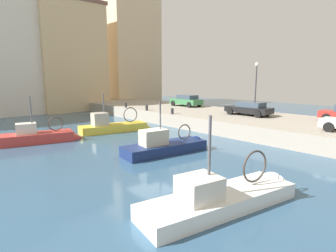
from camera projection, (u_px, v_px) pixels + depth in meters
water_surface at (152, 152)px, 17.42m from camera, size 80.00×80.00×0.00m
quay_wall at (251, 123)px, 24.89m from camera, size 9.00×56.00×1.20m
fishing_boat_navy at (169, 150)px, 17.37m from camera, size 6.36×2.57×4.03m
fishing_boat_white at (228, 203)px, 10.13m from camera, size 7.18×2.90×4.20m
fishing_boat_red at (41, 141)px, 20.08m from camera, size 6.10×2.94×4.13m
fishing_boat_yellow at (117, 130)px, 24.17m from camera, size 6.71×2.71×4.03m
parked_car_green at (186, 100)px, 33.53m from camera, size 2.02×4.16×1.38m
parked_car_black at (249, 108)px, 25.40m from camera, size 1.94×4.22×1.25m
mooring_bollard_south at (172, 111)px, 26.40m from camera, size 0.28×0.28×0.55m
mooring_bollard_mid at (147, 108)px, 29.33m from camera, size 0.28×0.28×0.55m
mooring_bollard_north at (126, 105)px, 32.26m from camera, size 0.28×0.28×0.55m
quay_streetlamp at (256, 80)px, 25.67m from camera, size 0.36×0.36×4.83m
waterfront_building_west at (69, 57)px, 38.86m from camera, size 9.34×6.42×15.08m
waterfront_building_central at (127, 44)px, 47.87m from camera, size 9.24×8.30×20.83m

